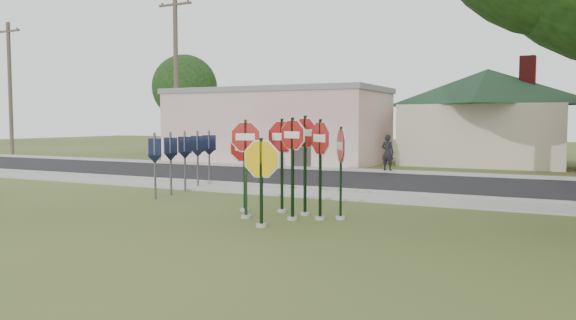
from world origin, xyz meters
The scene contains 20 objects.
ground centered at (0.00, 0.00, 0.00)m, with size 120.00×120.00×0.00m, color #394D1D.
sidewalk_near centered at (0.00, 5.50, 0.03)m, with size 60.00×1.60×0.06m, color #96978E.
road centered at (0.00, 10.00, 0.02)m, with size 60.00×7.00×0.04m, color black.
sidewalk_far centered at (0.00, 14.30, 0.03)m, with size 60.00×1.60×0.06m, color #96978E.
curb centered at (0.00, 6.50, 0.07)m, with size 60.00×0.20×0.14m, color #96978E.
stop_sign_center centered at (0.24, 1.15, 1.55)m, with size 0.98×0.27×2.52m.
stop_sign_yellow centered at (0.01, 0.05, 1.24)m, with size 1.17×0.24×2.09m.
stop_sign_left centered at (-0.88, 0.88, 1.52)m, with size 0.99×0.29×2.48m.
stop_sign_right centered at (0.80, 1.49, 1.55)m, with size 0.93×0.66×2.50m.
stop_sign_back_right centered at (0.22, 1.89, 1.60)m, with size 1.01×0.30×2.58m.
stop_sign_back_left centered at (-0.51, 2.06, 1.57)m, with size 1.16×0.24×2.52m.
stop_sign_far_right centered at (1.22, 1.74, 1.42)m, with size 0.63×0.97×2.33m.
stop_sign_far_left centered at (-1.44, 1.75, 1.34)m, with size 0.82×0.74×2.22m.
route_sign_row centered at (-5.40, 4.50, 1.22)m, with size 1.43×4.63×2.00m.
building_stucco centered at (-9.00, 18.00, 2.15)m, with size 12.20×6.20×4.20m.
building_house centered at (2.00, 22.00, 3.65)m, with size 11.60×11.60×6.20m.
utility_pole_near centered at (-14.00, 15.20, 4.97)m, with size 2.20×0.26×9.50m.
utility_pole_far centered at (-28.00, 15.20, 4.71)m, with size 2.20×0.26×9.00m.
bg_tree_left centered at (-20.00, 24.00, 4.88)m, with size 4.90×4.90×7.35m.
pedestrian centered at (-1.43, 14.59, 0.89)m, with size 0.61×0.40×1.67m, color black.
Camera 1 is at (6.00, -10.66, 2.34)m, focal length 35.00 mm.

